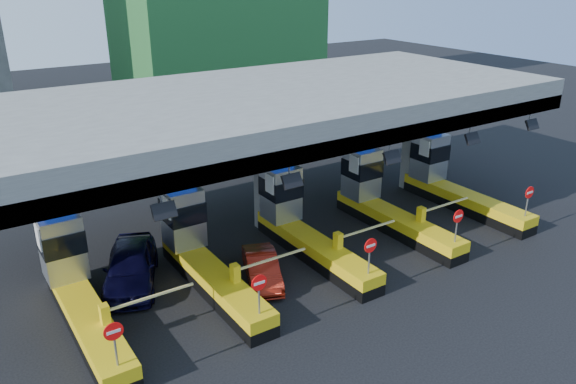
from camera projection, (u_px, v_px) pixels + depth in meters
ground at (302, 250)px, 26.09m from camera, size 120.00×120.00×0.00m
toll_canopy at (268, 109)px, 26.02m from camera, size 28.00×12.09×7.00m
toll_lane_far_left at (75, 284)px, 20.68m from camera, size 4.43×8.00×4.16m
toll_lane_left at (199, 249)px, 23.23m from camera, size 4.43×8.00×4.16m
toll_lane_center at (299, 221)px, 25.78m from camera, size 4.43×8.00×4.16m
toll_lane_right at (380, 198)px, 28.33m from camera, size 4.43×8.00×4.16m
toll_lane_far_right at (448, 179)px, 30.88m from camera, size 4.43×8.00×4.16m
van at (131, 266)px, 23.01m from camera, size 3.82×5.36×1.70m
red_car at (262, 268)px, 23.31m from camera, size 2.55×3.88×1.21m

